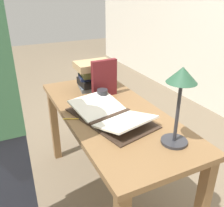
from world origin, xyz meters
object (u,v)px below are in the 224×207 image
(open_book, at_px, (110,115))
(book_standing_upright, at_px, (104,78))
(reading_lamp, at_px, (181,88))
(coffee_mug, at_px, (103,96))
(pencil, at_px, (75,119))
(book_stack_tall, at_px, (94,75))

(open_book, xyz_separation_m, book_standing_upright, (-0.34, 0.12, 0.11))
(open_book, xyz_separation_m, reading_lamp, (0.39, 0.18, 0.29))
(open_book, height_order, coffee_mug, coffee_mug)
(book_standing_upright, relative_size, reading_lamp, 0.66)
(open_book, height_order, pencil, open_book)
(book_stack_tall, relative_size, coffee_mug, 3.03)
(pencil, bearing_deg, book_stack_tall, 144.63)
(open_book, bearing_deg, book_standing_upright, 148.17)
(pencil, bearing_deg, coffee_mug, 122.16)
(reading_lamp, height_order, coffee_mug, reading_lamp)
(open_book, xyz_separation_m, book_stack_tall, (-0.52, 0.11, 0.09))
(book_standing_upright, bearing_deg, pencil, -53.10)
(book_stack_tall, bearing_deg, book_standing_upright, 2.56)
(book_stack_tall, height_order, coffee_mug, book_stack_tall)
(book_standing_upright, height_order, reading_lamp, reading_lamp)
(pencil, bearing_deg, reading_lamp, 39.16)
(open_book, relative_size, book_stack_tall, 2.18)
(coffee_mug, relative_size, pencil, 0.68)
(open_book, distance_m, book_standing_upright, 0.38)
(book_standing_upright, bearing_deg, coffee_mug, -33.56)
(book_standing_upright, height_order, pencil, book_standing_upright)
(book_stack_tall, height_order, pencil, book_stack_tall)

